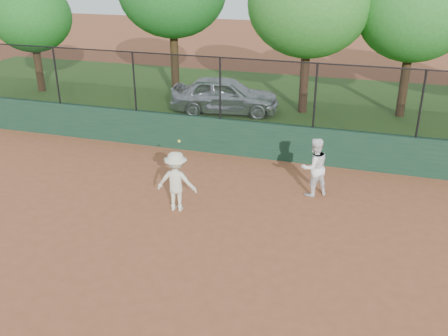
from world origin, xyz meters
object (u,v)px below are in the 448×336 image
(player_main, at_px, (176,181))
(tree_3, at_px, (414,13))
(parked_car, at_px, (225,95))
(tree_0, at_px, (31,17))
(player_second, at_px, (314,167))
(tree_2, at_px, (309,4))

(player_main, height_order, tree_3, tree_3)
(parked_car, distance_m, tree_0, 9.86)
(player_second, bearing_deg, tree_0, -65.49)
(player_main, bearing_deg, player_second, 30.37)
(tree_3, bearing_deg, tree_2, -171.21)
(parked_car, bearing_deg, tree_0, 76.66)
(player_second, distance_m, player_main, 3.76)
(player_main, relative_size, tree_0, 0.41)
(tree_0, relative_size, tree_3, 0.86)
(player_second, xyz_separation_m, player_main, (-3.24, -1.90, -0.02))
(tree_0, height_order, tree_2, tree_2)
(parked_car, xyz_separation_m, tree_3, (6.97, 1.63, 3.30))
(parked_car, relative_size, tree_2, 0.69)
(parked_car, bearing_deg, tree_3, -85.63)
(player_main, bearing_deg, tree_3, 60.83)
(parked_car, distance_m, tree_2, 4.82)
(tree_0, bearing_deg, player_second, -27.72)
(parked_car, xyz_separation_m, player_second, (4.55, -6.61, 0.08))
(tree_0, bearing_deg, player_main, -40.70)
(parked_car, distance_m, player_main, 8.61)
(player_main, xyz_separation_m, tree_0, (-10.76, 9.26, 2.64))
(player_second, xyz_separation_m, tree_0, (-14.01, 7.36, 2.62))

